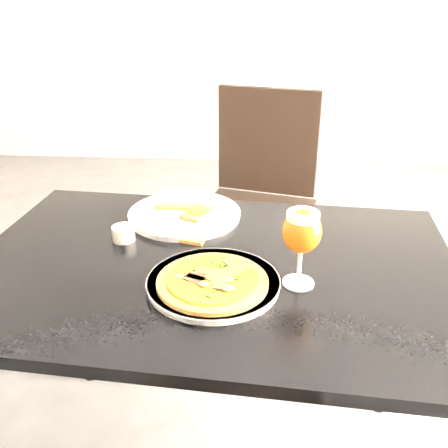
# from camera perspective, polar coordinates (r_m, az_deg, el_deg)

# --- Properties ---
(dining_table) EXTENTS (1.26, 0.90, 0.75)m
(dining_table) POSITION_cam_1_polar(r_m,az_deg,el_deg) (1.28, -1.43, -7.89)
(dining_table) COLOR black
(dining_table) RESTS_ON ground
(chair_far) EXTENTS (0.55, 0.55, 0.99)m
(chair_far) POSITION_cam_1_polar(r_m,az_deg,el_deg) (2.13, 3.95, 2.83)
(chair_far) COLOR black
(chair_far) RESTS_ON ground
(plate_main) EXTENTS (0.33, 0.33, 0.02)m
(plate_main) POSITION_cam_1_polar(r_m,az_deg,el_deg) (1.14, -1.22, -6.73)
(plate_main) COLOR white
(plate_main) RESTS_ON dining_table
(pizza) EXTENTS (0.25, 0.25, 0.03)m
(pizza) POSITION_cam_1_polar(r_m,az_deg,el_deg) (1.12, -1.29, -6.47)
(pizza) COLOR olive
(pizza) RESTS_ON plate_main
(plate_second) EXTENTS (0.33, 0.33, 0.02)m
(plate_second) POSITION_cam_1_polar(r_m,az_deg,el_deg) (1.47, -4.53, 1.11)
(plate_second) COLOR white
(plate_second) RESTS_ON dining_table
(crust_scraps) EXTENTS (0.19, 0.12, 0.01)m
(crust_scraps) POSITION_cam_1_polar(r_m,az_deg,el_deg) (1.46, -3.83, 1.54)
(crust_scraps) COLOR olive
(crust_scraps) RESTS_ON plate_second
(loose_crust) EXTENTS (0.11, 0.05, 0.01)m
(loose_crust) POSITION_cam_1_polar(r_m,az_deg,el_deg) (1.34, -4.56, -1.81)
(loose_crust) COLOR olive
(loose_crust) RESTS_ON dining_table
(sauce_cup) EXTENTS (0.06, 0.06, 0.04)m
(sauce_cup) POSITION_cam_1_polar(r_m,az_deg,el_deg) (1.36, -11.43, -0.98)
(sauce_cup) COLOR beige
(sauce_cup) RESTS_ON dining_table
(beer_glass) EXTENTS (0.09, 0.09, 0.18)m
(beer_glass) POSITION_cam_1_polar(r_m,az_deg,el_deg) (1.10, 8.90, -0.91)
(beer_glass) COLOR #B1B4BA
(beer_glass) RESTS_ON dining_table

